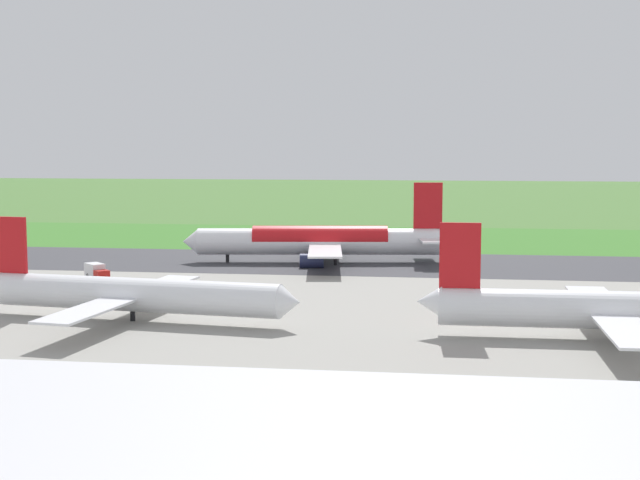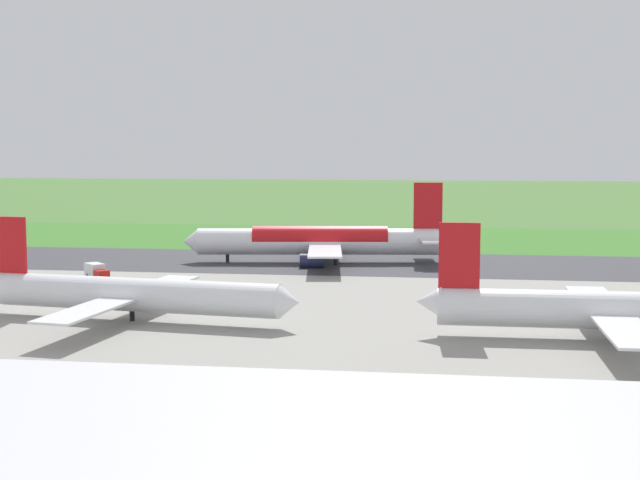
% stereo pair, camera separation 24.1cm
% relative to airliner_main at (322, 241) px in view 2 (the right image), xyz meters
% --- Properties ---
extents(ground_plane, '(800.00, 800.00, 0.00)m').
position_rel_airliner_main_xyz_m(ground_plane, '(13.41, 0.05, -4.35)').
color(ground_plane, '#477233').
extents(runway_asphalt, '(600.00, 35.26, 0.06)m').
position_rel_airliner_main_xyz_m(runway_asphalt, '(13.41, 0.05, -4.32)').
color(runway_asphalt, '#38383D').
rests_on(runway_asphalt, ground).
extents(apron_concrete, '(440.00, 110.00, 0.05)m').
position_rel_airliner_main_xyz_m(apron_concrete, '(13.41, 66.86, -4.33)').
color(apron_concrete, gray).
rests_on(apron_concrete, ground).
extents(grass_verge_foreground, '(600.00, 80.00, 0.04)m').
position_rel_airliner_main_xyz_m(grass_verge_foreground, '(13.41, -37.85, -4.33)').
color(grass_verge_foreground, '#3C782B').
rests_on(grass_verge_foreground, ground).
extents(airliner_main, '(54.10, 44.41, 15.88)m').
position_rel_airliner_main_xyz_m(airliner_main, '(0.00, 0.00, 0.00)').
color(airliner_main, white).
rests_on(airliner_main, ground).
extents(airliner_parked_near, '(47.57, 38.81, 13.93)m').
position_rel_airliner_main_xyz_m(airliner_parked_near, '(-44.01, 64.99, -0.55)').
color(airliner_parked_near, white).
rests_on(airliner_parked_near, ground).
extents(airliner_parked_mid, '(46.18, 37.89, 13.48)m').
position_rel_airliner_main_xyz_m(airliner_parked_mid, '(17.12, 61.44, -0.67)').
color(airliner_parked_mid, white).
rests_on(airliner_parked_mid, ground).
extents(service_truck_fuel, '(5.70, 5.68, 2.65)m').
position_rel_airliner_main_xyz_m(service_truck_fuel, '(35.85, 26.45, -2.95)').
color(service_truck_fuel, '#B21914').
rests_on(service_truck_fuel, ground).
extents(service_car_ops, '(4.56, 3.16, 1.62)m').
position_rel_airliner_main_xyz_m(service_car_ops, '(-30.89, 44.00, -3.51)').
color(service_car_ops, black).
rests_on(service_car_ops, ground).
extents(no_stopping_sign, '(0.60, 0.10, 2.61)m').
position_rel_airliner_main_xyz_m(no_stopping_sign, '(30.13, -36.00, -2.80)').
color(no_stopping_sign, slate).
rests_on(no_stopping_sign, ground).
extents(traffic_cone_orange, '(0.40, 0.40, 0.55)m').
position_rel_airliner_main_xyz_m(traffic_cone_orange, '(34.20, -36.46, -4.08)').
color(traffic_cone_orange, orange).
rests_on(traffic_cone_orange, ground).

